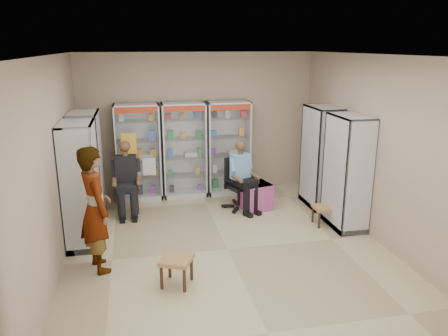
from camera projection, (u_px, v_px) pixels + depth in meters
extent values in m
plane|color=tan|center=(228.00, 249.00, 6.96)|extent=(6.00, 6.00, 0.00)
cube|color=tan|center=(198.00, 124.00, 9.37)|extent=(5.00, 0.02, 3.00)
cube|color=tan|center=(302.00, 245.00, 3.72)|extent=(5.00, 0.02, 3.00)
cube|color=tan|center=(52.00, 167.00, 6.06)|extent=(0.02, 6.00, 3.00)
cube|color=tan|center=(379.00, 150.00, 7.04)|extent=(0.02, 6.00, 3.00)
cube|color=silver|center=(228.00, 55.00, 6.14)|extent=(5.00, 6.00, 0.02)
cube|color=#A6A8AD|center=(138.00, 152.00, 9.00)|extent=(0.90, 0.50, 2.00)
cube|color=silver|center=(184.00, 150.00, 9.19)|extent=(0.90, 0.50, 2.00)
cube|color=#ACAFB4|center=(228.00, 148.00, 9.37)|extent=(0.90, 0.50, 2.00)
cube|color=silver|center=(321.00, 157.00, 8.63)|extent=(0.90, 0.50, 2.00)
cube|color=silver|center=(347.00, 172.00, 7.59)|extent=(0.90, 0.50, 2.00)
cube|color=#A7A9AE|center=(87.00, 167.00, 7.94)|extent=(0.90, 0.50, 2.00)
cube|color=silver|center=(81.00, 185.00, 6.91)|extent=(0.90, 0.50, 2.00)
cube|color=black|center=(127.00, 188.00, 8.41)|extent=(0.42, 0.42, 0.94)
cube|color=black|center=(239.00, 184.00, 8.57)|extent=(0.73, 0.73, 1.02)
cube|color=#A94386|center=(255.00, 196.00, 8.62)|extent=(0.65, 0.64, 0.52)
cylinder|color=#541F07|center=(258.00, 181.00, 8.55)|extent=(0.07, 0.07, 0.09)
cube|color=#9E7942|center=(323.00, 215.00, 7.86)|extent=(0.36, 0.36, 0.35)
cube|color=#AD7149|center=(177.00, 271.00, 5.89)|extent=(0.53, 0.53, 0.40)
imported|color=gray|center=(95.00, 209.00, 6.13)|extent=(0.64, 0.78, 1.83)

